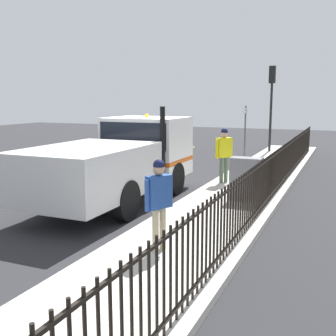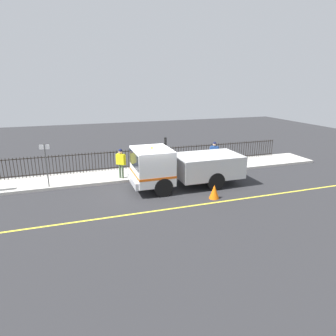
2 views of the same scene
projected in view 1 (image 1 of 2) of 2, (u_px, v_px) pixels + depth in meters
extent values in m
plane|color=#2B2B2D|center=(143.00, 187.00, 13.36)|extent=(55.50, 55.50, 0.00)
cube|color=beige|center=(240.00, 194.00, 12.12)|extent=(2.46, 25.23, 0.15)
cube|color=yellow|center=(82.00, 182.00, 14.26)|extent=(0.12, 22.70, 0.01)
cube|color=white|center=(147.00, 146.00, 12.82)|extent=(2.30, 1.91, 1.77)
cube|color=black|center=(147.00, 134.00, 12.76)|extent=(2.12, 1.94, 0.78)
cube|color=silver|center=(88.00, 172.00, 9.97)|extent=(2.31, 3.57, 1.20)
cube|color=silver|center=(161.00, 165.00, 13.87)|extent=(2.18, 0.21, 0.36)
cube|color=#DB5914|center=(147.00, 159.00, 12.88)|extent=(2.32, 1.93, 0.12)
cylinder|color=black|center=(114.00, 174.00, 13.11)|extent=(0.30, 0.96, 0.96)
cylinder|color=black|center=(174.00, 179.00, 12.30)|extent=(0.30, 0.96, 0.96)
cylinder|color=black|center=(54.00, 193.00, 10.48)|extent=(0.30, 0.96, 0.96)
cylinder|color=black|center=(126.00, 200.00, 9.67)|extent=(0.30, 0.96, 0.96)
sphere|color=orange|center=(147.00, 116.00, 12.67)|extent=(0.12, 0.12, 0.12)
cylinder|color=black|center=(163.00, 145.00, 11.45)|extent=(0.14, 0.14, 2.12)
cube|color=yellow|center=(224.00, 147.00, 13.19)|extent=(0.48, 0.52, 0.62)
sphere|color=tan|center=(224.00, 134.00, 13.12)|extent=(0.23, 0.23, 0.23)
sphere|color=#14193F|center=(224.00, 132.00, 13.11)|extent=(0.22, 0.22, 0.22)
cylinder|color=#4C6047|center=(226.00, 170.00, 13.35)|extent=(0.12, 0.12, 0.83)
cylinder|color=#4C6047|center=(221.00, 170.00, 13.27)|extent=(0.12, 0.12, 0.83)
cylinder|color=yellow|center=(231.00, 148.00, 13.33)|extent=(0.09, 0.09, 0.58)
cylinder|color=yellow|center=(217.00, 149.00, 13.07)|extent=(0.09, 0.09, 0.58)
cube|color=#264C99|center=(159.00, 192.00, 7.27)|extent=(0.39, 0.51, 0.58)
sphere|color=tan|center=(159.00, 169.00, 7.21)|extent=(0.21, 0.21, 0.21)
sphere|color=#14193F|center=(159.00, 165.00, 7.20)|extent=(0.20, 0.20, 0.20)
cylinder|color=tan|center=(163.00, 228.00, 7.44)|extent=(0.12, 0.12, 0.77)
cylinder|color=tan|center=(155.00, 230.00, 7.33)|extent=(0.12, 0.12, 0.77)
cylinder|color=#264C99|center=(170.00, 191.00, 7.45)|extent=(0.09, 0.09, 0.55)
cylinder|color=#264C99|center=(147.00, 196.00, 7.11)|extent=(0.09, 0.09, 0.55)
cylinder|color=black|center=(122.00, 326.00, 3.80)|extent=(0.04, 0.04, 1.25)
cylinder|color=black|center=(132.00, 316.00, 3.97)|extent=(0.04, 0.04, 1.25)
cylinder|color=black|center=(141.00, 307.00, 4.14)|extent=(0.04, 0.04, 1.25)
cylinder|color=black|center=(149.00, 299.00, 4.31)|extent=(0.04, 0.04, 1.25)
cylinder|color=black|center=(157.00, 291.00, 4.49)|extent=(0.04, 0.04, 1.25)
cylinder|color=black|center=(164.00, 284.00, 4.66)|extent=(0.04, 0.04, 1.25)
cylinder|color=black|center=(171.00, 277.00, 4.83)|extent=(0.04, 0.04, 1.25)
cylinder|color=black|center=(177.00, 271.00, 5.00)|extent=(0.04, 0.04, 1.25)
cylinder|color=black|center=(182.00, 265.00, 5.17)|extent=(0.04, 0.04, 1.25)
cylinder|color=black|center=(188.00, 260.00, 5.35)|extent=(0.04, 0.04, 1.25)
cylinder|color=black|center=(193.00, 255.00, 5.52)|extent=(0.04, 0.04, 1.25)
cylinder|color=black|center=(198.00, 250.00, 5.69)|extent=(0.04, 0.04, 1.25)
cylinder|color=black|center=(202.00, 246.00, 5.86)|extent=(0.04, 0.04, 1.25)
cylinder|color=black|center=(206.00, 241.00, 6.03)|extent=(0.04, 0.04, 1.25)
cylinder|color=black|center=(210.00, 238.00, 6.21)|extent=(0.04, 0.04, 1.25)
cylinder|color=black|center=(214.00, 234.00, 6.38)|extent=(0.04, 0.04, 1.25)
cylinder|color=black|center=(218.00, 230.00, 6.55)|extent=(0.04, 0.04, 1.25)
cylinder|color=black|center=(221.00, 227.00, 6.72)|extent=(0.04, 0.04, 1.25)
cylinder|color=black|center=(224.00, 224.00, 6.89)|extent=(0.04, 0.04, 1.25)
cylinder|color=black|center=(227.00, 221.00, 7.07)|extent=(0.04, 0.04, 1.25)
cylinder|color=black|center=(230.00, 218.00, 7.24)|extent=(0.04, 0.04, 1.25)
cylinder|color=black|center=(233.00, 215.00, 7.41)|extent=(0.04, 0.04, 1.25)
cylinder|color=black|center=(236.00, 212.00, 7.58)|extent=(0.04, 0.04, 1.25)
cylinder|color=black|center=(238.00, 210.00, 7.75)|extent=(0.04, 0.04, 1.25)
cylinder|color=black|center=(241.00, 207.00, 7.92)|extent=(0.04, 0.04, 1.25)
cylinder|color=black|center=(243.00, 205.00, 8.10)|extent=(0.04, 0.04, 1.25)
cylinder|color=black|center=(245.00, 203.00, 8.27)|extent=(0.04, 0.04, 1.25)
cylinder|color=black|center=(247.00, 201.00, 8.44)|extent=(0.04, 0.04, 1.25)
cylinder|color=black|center=(249.00, 199.00, 8.61)|extent=(0.04, 0.04, 1.25)
cylinder|color=black|center=(251.00, 197.00, 8.78)|extent=(0.04, 0.04, 1.25)
cylinder|color=black|center=(253.00, 195.00, 8.96)|extent=(0.04, 0.04, 1.25)
cylinder|color=black|center=(255.00, 193.00, 9.13)|extent=(0.04, 0.04, 1.25)
cylinder|color=black|center=(257.00, 191.00, 9.30)|extent=(0.04, 0.04, 1.25)
cylinder|color=black|center=(258.00, 189.00, 9.47)|extent=(0.04, 0.04, 1.25)
cylinder|color=black|center=(260.00, 188.00, 9.64)|extent=(0.04, 0.04, 1.25)
cylinder|color=black|center=(262.00, 186.00, 9.82)|extent=(0.04, 0.04, 1.25)
cylinder|color=black|center=(263.00, 185.00, 9.99)|extent=(0.04, 0.04, 1.25)
cylinder|color=black|center=(265.00, 183.00, 10.16)|extent=(0.04, 0.04, 1.25)
cylinder|color=black|center=(266.00, 182.00, 10.33)|extent=(0.04, 0.04, 1.25)
cylinder|color=black|center=(267.00, 181.00, 10.50)|extent=(0.04, 0.04, 1.25)
cylinder|color=black|center=(269.00, 179.00, 10.68)|extent=(0.04, 0.04, 1.25)
cylinder|color=black|center=(270.00, 178.00, 10.85)|extent=(0.04, 0.04, 1.25)
cylinder|color=black|center=(271.00, 177.00, 11.02)|extent=(0.04, 0.04, 1.25)
cylinder|color=black|center=(272.00, 175.00, 11.19)|extent=(0.04, 0.04, 1.25)
cylinder|color=black|center=(274.00, 174.00, 11.36)|extent=(0.04, 0.04, 1.25)
cylinder|color=black|center=(275.00, 173.00, 11.53)|extent=(0.04, 0.04, 1.25)
cylinder|color=black|center=(276.00, 172.00, 11.71)|extent=(0.04, 0.04, 1.25)
cylinder|color=black|center=(277.00, 171.00, 11.88)|extent=(0.04, 0.04, 1.25)
cylinder|color=black|center=(278.00, 170.00, 12.05)|extent=(0.04, 0.04, 1.25)
cylinder|color=black|center=(279.00, 169.00, 12.22)|extent=(0.04, 0.04, 1.25)
cylinder|color=black|center=(280.00, 168.00, 12.39)|extent=(0.04, 0.04, 1.25)
cylinder|color=black|center=(281.00, 167.00, 12.57)|extent=(0.04, 0.04, 1.25)
cylinder|color=black|center=(282.00, 166.00, 12.74)|extent=(0.04, 0.04, 1.25)
cylinder|color=black|center=(283.00, 165.00, 12.91)|extent=(0.04, 0.04, 1.25)
cylinder|color=black|center=(284.00, 164.00, 13.08)|extent=(0.04, 0.04, 1.25)
cylinder|color=black|center=(285.00, 163.00, 13.25)|extent=(0.04, 0.04, 1.25)
cylinder|color=black|center=(285.00, 163.00, 13.43)|extent=(0.04, 0.04, 1.25)
cylinder|color=black|center=(286.00, 162.00, 13.60)|extent=(0.04, 0.04, 1.25)
cylinder|color=black|center=(287.00, 161.00, 13.77)|extent=(0.04, 0.04, 1.25)
cylinder|color=black|center=(288.00, 160.00, 13.94)|extent=(0.04, 0.04, 1.25)
cylinder|color=black|center=(289.00, 159.00, 14.11)|extent=(0.04, 0.04, 1.25)
cylinder|color=black|center=(289.00, 159.00, 14.28)|extent=(0.04, 0.04, 1.25)
cylinder|color=black|center=(290.00, 158.00, 14.46)|extent=(0.04, 0.04, 1.25)
cylinder|color=black|center=(291.00, 157.00, 14.63)|extent=(0.04, 0.04, 1.25)
cylinder|color=black|center=(291.00, 157.00, 14.80)|extent=(0.04, 0.04, 1.25)
cylinder|color=black|center=(292.00, 156.00, 14.97)|extent=(0.04, 0.04, 1.25)
cylinder|color=black|center=(293.00, 155.00, 15.14)|extent=(0.04, 0.04, 1.25)
cylinder|color=black|center=(293.00, 155.00, 15.32)|extent=(0.04, 0.04, 1.25)
cylinder|color=black|center=(294.00, 154.00, 15.49)|extent=(0.04, 0.04, 1.25)
cylinder|color=black|center=(295.00, 153.00, 15.66)|extent=(0.04, 0.04, 1.25)
cylinder|color=black|center=(295.00, 153.00, 15.83)|extent=(0.04, 0.04, 1.25)
cylinder|color=black|center=(296.00, 152.00, 16.00)|extent=(0.04, 0.04, 1.25)
cylinder|color=black|center=(296.00, 152.00, 16.18)|extent=(0.04, 0.04, 1.25)
cylinder|color=black|center=(297.00, 151.00, 16.35)|extent=(0.04, 0.04, 1.25)
cylinder|color=black|center=(297.00, 151.00, 16.52)|extent=(0.04, 0.04, 1.25)
cylinder|color=black|center=(298.00, 150.00, 16.69)|extent=(0.04, 0.04, 1.25)
cylinder|color=black|center=(299.00, 149.00, 16.86)|extent=(0.04, 0.04, 1.25)
cylinder|color=black|center=(299.00, 149.00, 17.04)|extent=(0.04, 0.04, 1.25)
cylinder|color=black|center=(300.00, 148.00, 17.21)|extent=(0.04, 0.04, 1.25)
cylinder|color=black|center=(300.00, 148.00, 17.38)|extent=(0.04, 0.04, 1.25)
cylinder|color=black|center=(301.00, 147.00, 17.55)|extent=(0.04, 0.04, 1.25)
cylinder|color=black|center=(301.00, 147.00, 17.72)|extent=(0.04, 0.04, 1.25)
cylinder|color=black|center=(301.00, 147.00, 17.89)|extent=(0.04, 0.04, 1.25)
cylinder|color=black|center=(302.00, 146.00, 18.07)|extent=(0.04, 0.04, 1.25)
cylinder|color=black|center=(302.00, 146.00, 18.24)|extent=(0.04, 0.04, 1.25)
cylinder|color=black|center=(303.00, 145.00, 18.41)|extent=(0.04, 0.04, 1.25)
cylinder|color=black|center=(303.00, 145.00, 18.58)|extent=(0.04, 0.04, 1.25)
cylinder|color=black|center=(304.00, 144.00, 18.75)|extent=(0.04, 0.04, 1.25)
cylinder|color=black|center=(304.00, 144.00, 18.93)|extent=(0.04, 0.04, 1.25)
cylinder|color=black|center=(305.00, 143.00, 19.10)|extent=(0.04, 0.04, 1.25)
cylinder|color=black|center=(305.00, 143.00, 19.27)|extent=(0.04, 0.04, 1.25)
cylinder|color=black|center=(305.00, 143.00, 19.44)|extent=(0.04, 0.04, 1.25)
cylinder|color=black|center=(306.00, 142.00, 19.61)|extent=(0.04, 0.04, 1.25)
cylinder|color=black|center=(306.00, 142.00, 19.79)|extent=(0.04, 0.04, 1.25)
cylinder|color=black|center=(306.00, 142.00, 19.96)|extent=(0.04, 0.04, 1.25)
cylinder|color=black|center=(307.00, 141.00, 20.13)|extent=(0.04, 0.04, 1.25)
cylinder|color=black|center=(307.00, 141.00, 20.30)|extent=(0.04, 0.04, 1.25)
cylinder|color=black|center=(308.00, 140.00, 20.47)|extent=(0.04, 0.04, 1.25)
cylinder|color=black|center=(308.00, 140.00, 20.64)|extent=(0.04, 0.04, 1.25)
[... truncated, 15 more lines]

